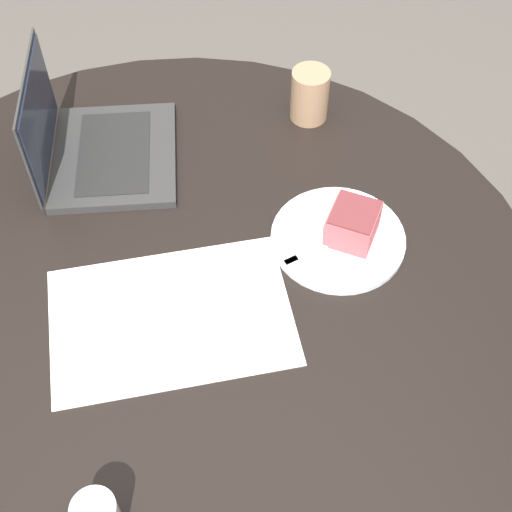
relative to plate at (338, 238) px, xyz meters
The scene contains 8 objects.
ground_plane 0.78m from the plate, 166.29° to the right, with size 12.00×12.00×0.00m, color #4C4742.
dining_table 0.35m from the plate, 166.29° to the right, with size 1.37×1.37×0.70m.
paper_document 0.35m from the plate, 160.62° to the right, with size 0.42×0.29×0.00m.
plate is the anchor object (origin of this frame).
cake_slice 0.05m from the plate, ahead, with size 0.12×0.12×0.07m.
fork 0.06m from the plate, 153.16° to the right, with size 0.17×0.08×0.00m.
coffee_glass 0.35m from the plate, 86.40° to the left, with size 0.08×0.08×0.11m.
laptop 0.52m from the plate, 145.68° to the left, with size 0.28×0.31×0.22m.
Camera 1 is at (0.03, -0.72, 1.74)m, focal length 50.00 mm.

